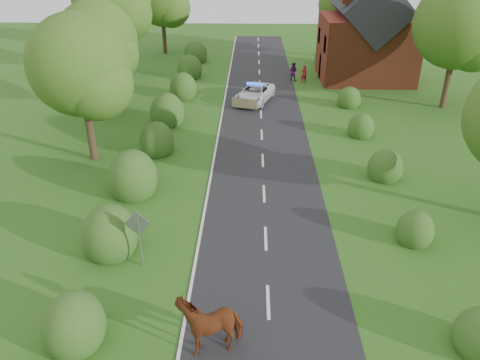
{
  "coord_description": "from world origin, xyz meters",
  "views": [
    {
      "loc": [
        -0.67,
        -12.95,
        11.81
      ],
      "look_at": [
        -1.21,
        7.03,
        1.3
      ],
      "focal_mm": 35.0,
      "sensor_mm": 36.0,
      "label": 1
    }
  ],
  "objects_px": {
    "cow": "(210,324)",
    "police_van": "(255,93)",
    "road_sign": "(139,231)",
    "pedestrian_red": "(304,74)",
    "pedestrian_purple": "(293,71)"
  },
  "relations": [
    {
      "from": "pedestrian_red",
      "to": "pedestrian_purple",
      "type": "distance_m",
      "value": 1.12
    },
    {
      "from": "cow",
      "to": "road_sign",
      "type": "bearing_deg",
      "value": -162.29
    },
    {
      "from": "pedestrian_red",
      "to": "cow",
      "type": "bearing_deg",
      "value": 61.61
    },
    {
      "from": "road_sign",
      "to": "pedestrian_purple",
      "type": "distance_m",
      "value": 28.38
    },
    {
      "from": "road_sign",
      "to": "pedestrian_red",
      "type": "xyz_separation_m",
      "value": [
        8.94,
        26.6,
        -0.88
      ]
    },
    {
      "from": "pedestrian_red",
      "to": "police_van",
      "type": "bearing_deg",
      "value": 34.12
    },
    {
      "from": "road_sign",
      "to": "pedestrian_red",
      "type": "relative_size",
      "value": 1.64
    },
    {
      "from": "pedestrian_red",
      "to": "road_sign",
      "type": "bearing_deg",
      "value": 53.89
    },
    {
      "from": "police_van",
      "to": "road_sign",
      "type": "bearing_deg",
      "value": -83.91
    },
    {
      "from": "road_sign",
      "to": "cow",
      "type": "distance_m",
      "value": 5.08
    },
    {
      "from": "road_sign",
      "to": "pedestrian_purple",
      "type": "xyz_separation_m",
      "value": [
        8.01,
        27.21,
        -0.83
      ]
    },
    {
      "from": "pedestrian_purple",
      "to": "police_van",
      "type": "bearing_deg",
      "value": 86.65
    },
    {
      "from": "road_sign",
      "to": "police_van",
      "type": "distance_m",
      "value": 21.52
    },
    {
      "from": "cow",
      "to": "police_van",
      "type": "xyz_separation_m",
      "value": [
        1.44,
        24.97,
        -0.17
      ]
    },
    {
      "from": "cow",
      "to": "police_van",
      "type": "distance_m",
      "value": 25.01
    }
  ]
}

